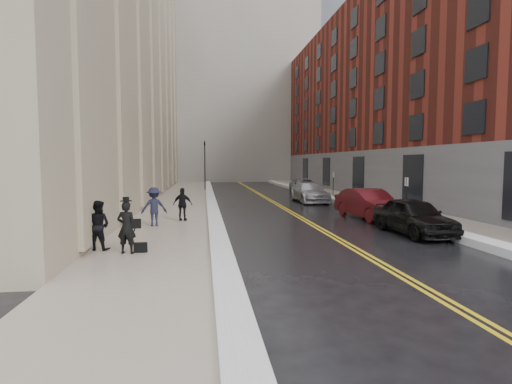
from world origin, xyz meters
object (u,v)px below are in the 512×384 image
object	(u,v)px
pedestrian_main	(127,227)
pedestrian_b	(154,207)
car_black	(414,216)
car_silver_far	(305,187)
pedestrian_a	(98,225)
pedestrian_c	(183,204)
car_maroon	(369,204)
car_silver_near	(309,192)

from	to	relation	value
pedestrian_main	pedestrian_b	world-z (taller)	pedestrian_b
car_black	car_silver_far	world-z (taller)	car_black
car_black	pedestrian_a	xyz separation A→B (m)	(-12.19, -2.05, 0.20)
pedestrian_b	pedestrian_c	xyz separation A→B (m)	(1.20, 1.49, -0.07)
pedestrian_c	pedestrian_main	bearing A→B (deg)	90.07
pedestrian_main	pedestrian_a	world-z (taller)	pedestrian_main
car_silver_far	pedestrian_c	bearing A→B (deg)	-116.35
car_maroon	pedestrian_b	size ratio (longest dim) A/B	2.78
car_black	car_silver_near	bearing A→B (deg)	91.47
car_silver_near	pedestrian_c	world-z (taller)	pedestrian_c
pedestrian_main	car_silver_far	bearing A→B (deg)	-106.06
pedestrian_main	pedestrian_b	bearing A→B (deg)	-81.03
pedestrian_c	pedestrian_b	bearing A→B (deg)	62.58
car_maroon	car_silver_far	bearing A→B (deg)	80.41
pedestrian_main	pedestrian_b	size ratio (longest dim) A/B	0.95
car_maroon	car_silver_near	size ratio (longest dim) A/B	0.95
car_maroon	pedestrian_main	world-z (taller)	pedestrian_main
pedestrian_main	pedestrian_b	distance (m)	5.46
pedestrian_main	car_silver_near	bearing A→B (deg)	-111.12
car_maroon	pedestrian_a	bearing A→B (deg)	-158.94
car_black	pedestrian_b	distance (m)	11.31
car_black	car_silver_near	distance (m)	13.83
pedestrian_b	car_black	bearing A→B (deg)	156.50
car_maroon	pedestrian_main	distance (m)	13.33
car_maroon	pedestrian_c	xyz separation A→B (m)	(-9.76, -0.35, 0.16)
car_silver_near	pedestrian_a	bearing A→B (deg)	-127.82
car_silver_near	car_silver_far	world-z (taller)	car_silver_far
car_silver_near	pedestrian_a	size ratio (longest dim) A/B	3.15
car_silver_near	car_silver_far	bearing A→B (deg)	76.04
car_silver_far	pedestrian_c	world-z (taller)	pedestrian_c
pedestrian_b	pedestrian_c	size ratio (longest dim) A/B	1.08
pedestrian_main	pedestrian_c	distance (m)	7.09
car_maroon	pedestrian_main	bearing A→B (deg)	-154.33
car_maroon	car_black	bearing A→B (deg)	-97.42
car_silver_far	pedestrian_b	distance (m)	20.93
pedestrian_main	pedestrian_a	bearing A→B (deg)	-21.84
car_silver_far	pedestrian_b	size ratio (longest dim) A/B	3.10
car_maroon	pedestrian_b	distance (m)	11.12
car_silver_far	pedestrian_main	xyz separation A→B (m)	(-11.72, -22.93, 0.23)
car_black	car_silver_far	xyz separation A→B (m)	(0.55, 20.22, -0.02)
pedestrian_b	car_silver_near	bearing A→B (deg)	-142.08
car_silver_near	car_silver_far	xyz separation A→B (m)	(1.35, 6.41, 0.01)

